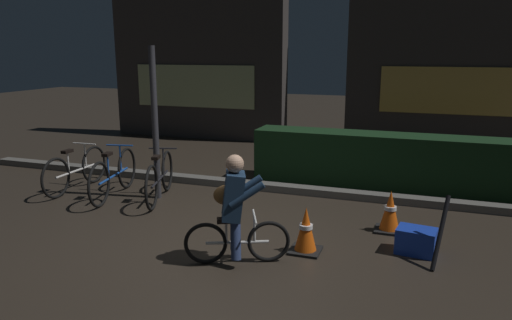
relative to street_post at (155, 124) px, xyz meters
The scene contains 14 objects.
ground_plane 2.40m from the street_post, 35.32° to the right, with size 40.00×40.00×0.00m, color #2D261E.
sidewalk_curb 2.27m from the street_post, 30.56° to the left, with size 12.00×0.24×0.12m, color #56544F.
hedge_row 4.04m from the street_post, 28.54° to the left, with size 4.80×0.70×0.93m, color black.
storefront_left 5.67m from the street_post, 109.10° to the left, with size 4.82×0.54×4.18m.
storefront_right 7.80m from the street_post, 50.81° to the left, with size 5.69×0.54×4.46m.
street_post is the anchor object (origin of this frame).
parked_bike_leftmost 1.77m from the street_post, behind, with size 0.46×1.66×0.77m.
parked_bike_left_mid 1.10m from the street_post, 164.85° to the right, with size 0.48×1.73×0.81m.
parked_bike_center_left 0.85m from the street_post, 40.62° to the right, with size 0.58×1.65×0.79m.
traffic_cone_near 3.19m from the street_post, 25.20° to the right, with size 0.36×0.36×0.55m.
traffic_cone_far 3.78m from the street_post, ahead, with size 0.36×0.36×0.55m.
blue_crate 4.23m from the street_post, 12.69° to the right, with size 0.44×0.32×0.30m, color #193DB7.
cyclist 2.83m from the street_post, 41.45° to the right, with size 1.10×0.55×1.25m.
closed_umbrella 4.47m from the street_post, 15.16° to the right, with size 0.05×0.05×0.85m, color black.
Camera 1 is at (2.30, -5.33, 2.34)m, focal length 33.83 mm.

